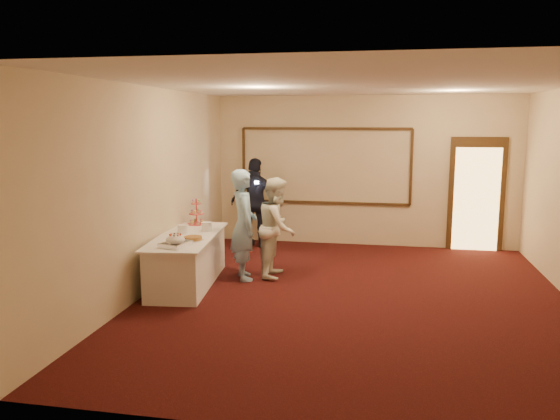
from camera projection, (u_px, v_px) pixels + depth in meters
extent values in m
plane|color=black|center=(354.00, 298.00, 7.78)|extent=(7.00, 7.00, 0.00)
cube|color=beige|center=(365.00, 171.00, 10.93)|extent=(6.00, 0.04, 3.00)
cube|color=beige|center=(332.00, 255.00, 4.15)|extent=(6.00, 0.04, 3.00)
cube|color=beige|center=(153.00, 189.00, 8.09)|extent=(0.04, 7.00, 3.00)
cube|color=white|center=(359.00, 83.00, 7.30)|extent=(6.00, 7.00, 0.04)
cube|color=#32210F|center=(325.00, 203.00, 11.16)|extent=(3.40, 0.04, 0.05)
cube|color=#32210F|center=(326.00, 129.00, 10.91)|extent=(3.40, 0.04, 0.05)
cube|color=#32210F|center=(244.00, 165.00, 11.35)|extent=(0.05, 0.04, 1.50)
cube|color=#32210F|center=(411.00, 167.00, 10.72)|extent=(0.05, 0.04, 1.50)
cube|color=#32210F|center=(476.00, 194.00, 10.56)|extent=(1.05, 0.06, 2.20)
cube|color=#FFBF66|center=(476.00, 199.00, 10.55)|extent=(0.85, 0.02, 2.00)
cube|color=white|center=(188.00, 261.00, 8.42)|extent=(0.98, 2.17, 0.74)
cube|color=white|center=(187.00, 236.00, 8.36)|extent=(1.09, 2.30, 0.03)
cube|color=#BABBC1|center=(176.00, 245.00, 7.63)|extent=(0.40, 0.47, 0.04)
ellipsoid|color=silver|center=(175.00, 240.00, 7.62)|extent=(0.27, 0.27, 0.12)
cube|color=silver|center=(185.00, 242.00, 7.73)|extent=(0.09, 0.28, 0.01)
cylinder|color=#D14143|center=(196.00, 212.00, 9.21)|extent=(0.02, 0.02, 0.44)
cylinder|color=#D14143|center=(197.00, 224.00, 9.25)|extent=(0.33, 0.33, 0.01)
cylinder|color=#D14143|center=(197.00, 214.00, 9.22)|extent=(0.25, 0.25, 0.01)
cylinder|color=#D14143|center=(196.00, 204.00, 9.19)|extent=(0.18, 0.18, 0.01)
cylinder|color=white|center=(183.00, 230.00, 8.45)|extent=(0.16, 0.16, 0.14)
cylinder|color=white|center=(183.00, 225.00, 8.44)|extent=(0.17, 0.17, 0.01)
cylinder|color=white|center=(207.00, 227.00, 8.66)|extent=(0.17, 0.17, 0.14)
cylinder|color=white|center=(207.00, 222.00, 8.65)|extent=(0.18, 0.18, 0.01)
cylinder|color=white|center=(193.00, 240.00, 7.99)|extent=(0.31, 0.31, 0.01)
cylinder|color=brown|center=(193.00, 238.00, 7.99)|extent=(0.27, 0.27, 0.05)
imported|color=#8EBFE2|center=(244.00, 225.00, 8.63)|extent=(0.65, 0.76, 1.76)
imported|color=white|center=(277.00, 227.00, 8.81)|extent=(0.61, 0.79, 1.61)
imported|color=black|center=(256.00, 203.00, 10.86)|extent=(1.08, 0.53, 1.78)
cube|color=white|center=(257.00, 182.00, 10.54)|extent=(0.07, 0.05, 0.05)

